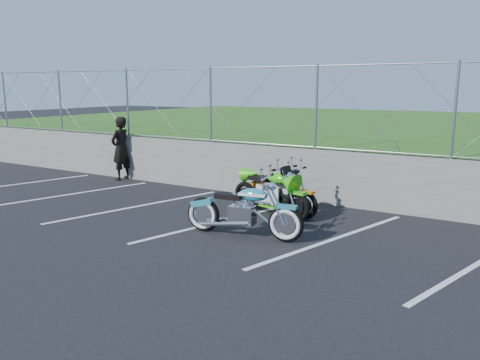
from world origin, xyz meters
The scene contains 9 objects.
ground centered at (0.00, 0.00, 0.00)m, with size 90.00×90.00×0.00m, color black.
retaining_wall centered at (0.00, 3.50, 0.65)m, with size 30.00×0.22×1.30m, color slate.
grass_field centered at (0.00, 13.50, 0.65)m, with size 30.00×20.00×1.30m, color #265216.
chain_link_fence centered at (0.00, 3.50, 2.30)m, with size 28.00×0.03×2.00m.
parking_lines centered at (1.20, 1.00, 0.00)m, with size 18.29×4.31×0.01m.
cruiser_turquoise centered at (0.89, 0.30, 0.47)m, with size 2.35×0.74×1.17m.
naked_orange centered at (0.72, 2.22, 0.44)m, with size 2.03×0.79×1.04m.
sportbike_green centered at (0.62, 1.93, 0.48)m, with size 2.09×0.78×1.10m.
person_standing centered at (-5.07, 3.20, 0.95)m, with size 0.69×0.45×1.90m, color black.
Camera 1 is at (5.08, -7.01, 2.78)m, focal length 35.00 mm.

